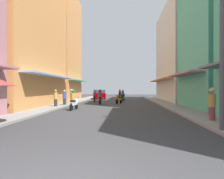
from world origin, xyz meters
name	(u,v)px	position (x,y,z in m)	size (l,w,h in m)	color
ground_plane	(114,107)	(0.00, 15.91, 0.00)	(87.60, 87.60, 0.00)	#38383A
sidewalk_left	(57,106)	(-5.20, 15.91, 0.06)	(1.75, 47.82, 0.12)	gray
sidewalk_right	(174,107)	(5.20, 15.91, 0.06)	(1.75, 47.82, 0.12)	gray
building_left_mid	(16,40)	(-9.07, 16.02, 6.08)	(7.05, 12.22, 12.18)	#D88C4C
building_left_far	(55,48)	(-9.07, 27.06, 7.49)	(7.05, 8.56, 14.99)	#D88C4C
building_right_far	(186,54)	(9.07, 26.08, 6.20)	(7.05, 13.89, 12.40)	silver
motorbike_red	(100,98)	(-1.71, 19.33, 0.70)	(0.63, 1.79, 1.58)	black
motorbike_silver	(120,95)	(0.22, 28.70, 0.70)	(0.72, 1.75, 1.58)	black
motorbike_maroon	(95,96)	(-2.85, 23.57, 0.70)	(0.55, 1.81, 1.58)	black
motorbike_green	(123,96)	(0.67, 24.97, 0.70)	(0.62, 1.79, 1.58)	black
motorbike_orange	(119,99)	(0.26, 20.40, 0.50)	(0.75, 1.74, 0.96)	black
motorbike_white	(74,101)	(-3.01, 13.19, 0.70)	(0.55, 1.81, 1.58)	black
parked_car	(100,94)	(-3.04, 31.31, 0.74)	(2.14, 4.25, 1.45)	#8C0000
pedestrian_far	(212,103)	(5.19, 7.37, 0.97)	(0.44, 0.44, 1.72)	#99333F
pedestrian_midway	(56,99)	(-5.08, 15.16, 0.79)	(0.34, 0.34, 1.58)	#262628
pedestrian_foreground	(72,95)	(-4.70, 19.36, 0.92)	(0.44, 0.44, 1.63)	#99333F
pedestrian_crossing	(65,98)	(-4.80, 16.95, 0.76)	(0.34, 0.34, 1.54)	#262628
utility_pole	(223,24)	(4.58, 4.83, 4.05)	(0.20, 1.20, 7.95)	#4C4C4F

